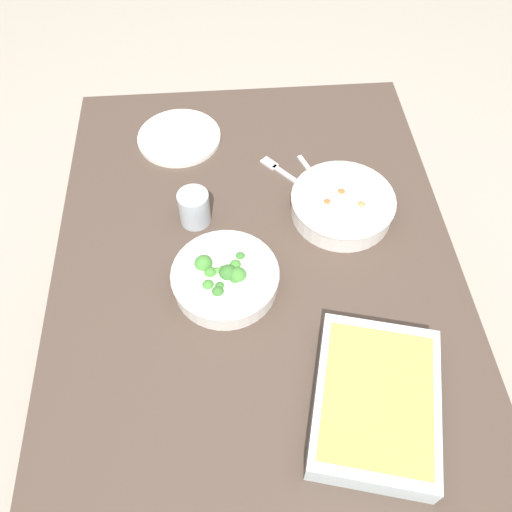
{
  "coord_description": "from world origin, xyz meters",
  "views": [
    {
      "loc": [
        -0.7,
        0.05,
        1.71
      ],
      "look_at": [
        0.0,
        0.0,
        0.74
      ],
      "focal_mm": 37.58,
      "sensor_mm": 36.0,
      "label": 1
    }
  ],
  "objects_px": {
    "drink_cup": "(194,209)",
    "side_plate": "(179,137)",
    "stew_bowl": "(342,204)",
    "baking_dish": "(376,401)",
    "fork_on_table": "(284,174)",
    "broccoli_bowl": "(225,277)",
    "spoon_by_stew": "(321,185)"
  },
  "relations": [
    {
      "from": "spoon_by_stew",
      "to": "fork_on_table",
      "type": "bearing_deg",
      "value": 61.25
    },
    {
      "from": "broccoli_bowl",
      "to": "side_plate",
      "type": "xyz_separation_m",
      "value": [
        0.47,
        0.1,
        -0.02
      ]
    },
    {
      "from": "drink_cup",
      "to": "side_plate",
      "type": "relative_size",
      "value": 0.39
    },
    {
      "from": "side_plate",
      "to": "spoon_by_stew",
      "type": "relative_size",
      "value": 1.29
    },
    {
      "from": "stew_bowl",
      "to": "side_plate",
      "type": "xyz_separation_m",
      "value": [
        0.29,
        0.38,
        -0.03
      ]
    },
    {
      "from": "stew_bowl",
      "to": "spoon_by_stew",
      "type": "relative_size",
      "value": 1.43
    },
    {
      "from": "drink_cup",
      "to": "side_plate",
      "type": "bearing_deg",
      "value": 8.09
    },
    {
      "from": "broccoli_bowl",
      "to": "drink_cup",
      "type": "xyz_separation_m",
      "value": [
        0.19,
        0.06,
        0.01
      ]
    },
    {
      "from": "drink_cup",
      "to": "fork_on_table",
      "type": "distance_m",
      "value": 0.26
    },
    {
      "from": "baking_dish",
      "to": "stew_bowl",
      "type": "bearing_deg",
      "value": -2.64
    },
    {
      "from": "broccoli_bowl",
      "to": "baking_dish",
      "type": "distance_m",
      "value": 0.39
    },
    {
      "from": "broccoli_bowl",
      "to": "stew_bowl",
      "type": "bearing_deg",
      "value": -56.96
    },
    {
      "from": "baking_dish",
      "to": "fork_on_table",
      "type": "distance_m",
      "value": 0.62
    },
    {
      "from": "drink_cup",
      "to": "fork_on_table",
      "type": "relative_size",
      "value": 0.59
    },
    {
      "from": "drink_cup",
      "to": "broccoli_bowl",
      "type": "bearing_deg",
      "value": -161.76
    },
    {
      "from": "stew_bowl",
      "to": "drink_cup",
      "type": "bearing_deg",
      "value": 89.01
    },
    {
      "from": "broccoli_bowl",
      "to": "fork_on_table",
      "type": "xyz_separation_m",
      "value": [
        0.32,
        -0.16,
        -0.03
      ]
    },
    {
      "from": "drink_cup",
      "to": "spoon_by_stew",
      "type": "xyz_separation_m",
      "value": [
        0.09,
        -0.31,
        -0.03
      ]
    },
    {
      "from": "spoon_by_stew",
      "to": "fork_on_table",
      "type": "xyz_separation_m",
      "value": [
        0.05,
        0.09,
        -0.0
      ]
    },
    {
      "from": "baking_dish",
      "to": "drink_cup",
      "type": "distance_m",
      "value": 0.58
    },
    {
      "from": "stew_bowl",
      "to": "baking_dish",
      "type": "distance_m",
      "value": 0.48
    },
    {
      "from": "broccoli_bowl",
      "to": "fork_on_table",
      "type": "height_order",
      "value": "broccoli_bowl"
    },
    {
      "from": "baking_dish",
      "to": "spoon_by_stew",
      "type": "bearing_deg",
      "value": 1.3
    },
    {
      "from": "baking_dish",
      "to": "fork_on_table",
      "type": "height_order",
      "value": "baking_dish"
    },
    {
      "from": "stew_bowl",
      "to": "side_plate",
      "type": "relative_size",
      "value": 1.11
    },
    {
      "from": "broccoli_bowl",
      "to": "fork_on_table",
      "type": "relative_size",
      "value": 1.58
    },
    {
      "from": "stew_bowl",
      "to": "drink_cup",
      "type": "relative_size",
      "value": 2.87
    },
    {
      "from": "broccoli_bowl",
      "to": "side_plate",
      "type": "bearing_deg",
      "value": 12.25
    },
    {
      "from": "stew_bowl",
      "to": "spoon_by_stew",
      "type": "distance_m",
      "value": 0.1
    },
    {
      "from": "stew_bowl",
      "to": "broccoli_bowl",
      "type": "height_order",
      "value": "broccoli_bowl"
    },
    {
      "from": "broccoli_bowl",
      "to": "fork_on_table",
      "type": "distance_m",
      "value": 0.36
    },
    {
      "from": "spoon_by_stew",
      "to": "baking_dish",
      "type": "bearing_deg",
      "value": -178.7
    }
  ]
}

